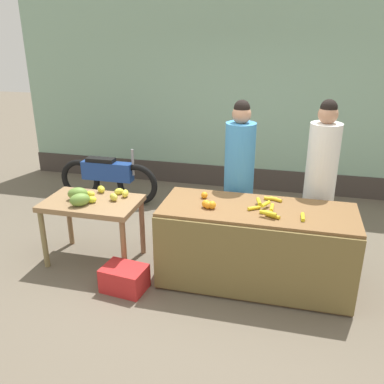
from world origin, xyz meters
TOP-DOWN VIEW (x-y plane):
  - ground_plane at (0.00, 0.00)m, footprint 24.00×24.00m
  - market_wall_back at (0.00, 2.89)m, footprint 7.69×0.23m
  - fruit_stall_counter at (0.53, -0.01)m, footprint 1.96×0.80m
  - side_table_wooden at (-1.31, 0.00)m, footprint 1.06×0.66m
  - banana_bunch_pile at (0.66, -0.02)m, footprint 0.56×0.53m
  - orange_pile at (0.03, -0.07)m, footprint 0.21×0.33m
  - mango_papaya_pile at (-1.35, -0.01)m, footprint 0.66×0.61m
  - vendor_woman_blue_shirt at (0.25, 0.63)m, footprint 0.34×0.34m
  - vendor_woman_white_shirt at (1.15, 0.68)m, footprint 0.34×0.34m
  - parked_motorcycle at (-1.91, 1.67)m, footprint 1.60×0.18m
  - produce_crate at (-0.75, -0.48)m, footprint 0.48×0.37m
  - produce_sack at (-0.53, 0.63)m, footprint 0.47×0.47m

SIDE VIEW (x-z plane):
  - ground_plane at x=0.00m, z-range 0.00..0.00m
  - produce_crate at x=-0.75m, z-range 0.00..0.26m
  - produce_sack at x=-0.53m, z-range 0.00..0.57m
  - parked_motorcycle at x=-1.91m, z-range -0.04..0.84m
  - fruit_stall_counter at x=0.53m, z-range 0.00..0.85m
  - side_table_wooden at x=-1.31m, z-range 0.27..1.02m
  - mango_papaya_pile at x=-1.35m, z-range 0.74..0.88m
  - banana_bunch_pile at x=0.66m, z-range 0.85..0.91m
  - orange_pile at x=0.03m, z-range 0.85..0.93m
  - vendor_woman_blue_shirt at x=0.25m, z-range 0.01..1.83m
  - vendor_woman_white_shirt at x=1.15m, z-range 0.01..1.87m
  - market_wall_back at x=0.00m, z-range -0.03..3.09m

